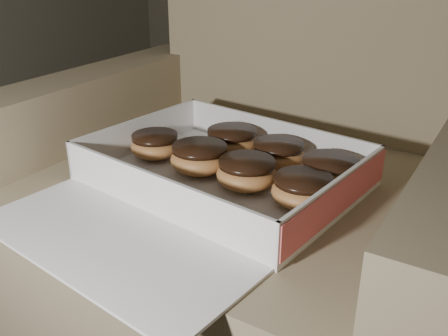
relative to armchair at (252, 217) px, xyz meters
name	(u,v)px	position (x,y,z in m)	size (l,w,h in m)	color
armchair	(252,217)	(0.00, 0.00, 0.00)	(0.87, 0.74, 0.91)	#857255
bakery_box	(208,185)	(-0.01, -0.15, 0.14)	(0.50, 0.56, 0.07)	white
donut_a	(232,141)	(-0.05, 0.00, 0.16)	(0.10, 0.10, 0.05)	#D09048
donut_b	(247,173)	(0.05, -0.11, 0.16)	(0.10, 0.10, 0.05)	#D09048
donut_c	(200,158)	(-0.05, -0.10, 0.16)	(0.10, 0.10, 0.05)	#D09048
donut_d	(278,154)	(0.06, -0.01, 0.16)	(0.10, 0.10, 0.05)	#D09048
donut_e	(329,171)	(0.16, -0.04, 0.16)	(0.10, 0.10, 0.05)	#D09048
donut_f	(303,190)	(0.15, -0.12, 0.16)	(0.10, 0.10, 0.05)	#D09048
donut_g	(155,145)	(-0.17, -0.09, 0.15)	(0.09, 0.09, 0.05)	#D09048
crumb_a	(174,197)	(-0.03, -0.21, 0.13)	(0.01, 0.01, 0.00)	black
crumb_b	(127,188)	(-0.12, -0.22, 0.13)	(0.01, 0.01, 0.00)	black
crumb_c	(289,220)	(0.16, -0.18, 0.13)	(0.01, 0.01, 0.00)	black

